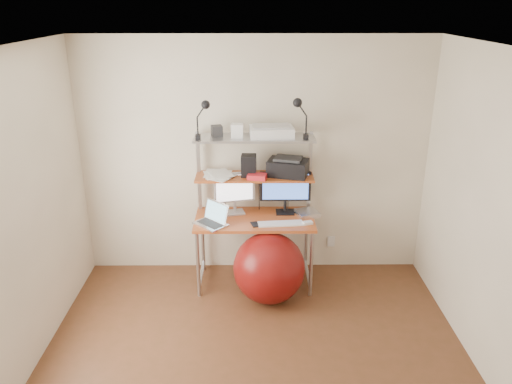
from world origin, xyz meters
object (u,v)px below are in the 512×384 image
(monitor_black, at_px, (285,189))
(printer, at_px, (288,167))
(monitor_silver, at_px, (235,190))
(laptop, at_px, (213,219))
(exercise_ball, at_px, (269,268))

(monitor_black, bearing_deg, printer, -41.72)
(monitor_silver, bearing_deg, printer, -15.38)
(monitor_black, height_order, laptop, monitor_black)
(monitor_black, height_order, exercise_ball, monitor_black)
(monitor_black, relative_size, laptop, 1.31)
(monitor_silver, relative_size, printer, 1.04)
(monitor_black, bearing_deg, exercise_ball, -110.54)
(printer, xyz_separation_m, exercise_ball, (-0.20, -0.46, -0.89))
(laptop, relative_size, exercise_ball, 0.56)
(exercise_ball, bearing_deg, monitor_silver, 125.94)
(laptop, distance_m, printer, 0.91)
(monitor_silver, height_order, laptop, monitor_silver)
(monitor_silver, bearing_deg, laptop, -140.40)
(printer, bearing_deg, monitor_black, 154.50)
(printer, height_order, exercise_ball, printer)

